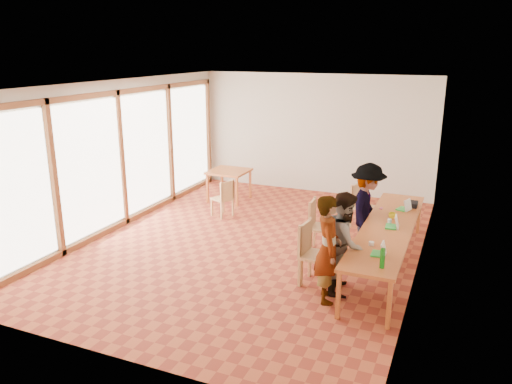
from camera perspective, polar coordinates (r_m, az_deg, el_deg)
ground at (r=9.59m, az=-0.35°, el=-5.91°), size 8.00×8.00×0.00m
wall_back at (r=12.83m, az=6.77°, el=6.62°), size 6.00×0.10×3.00m
wall_front at (r=5.84m, az=-16.17°, el=-5.61°), size 6.00×0.10×3.00m
wall_right at (r=8.44m, az=18.69°, el=0.87°), size 0.10×8.00×3.00m
window_wall at (r=10.63m, az=-15.22°, el=4.18°), size 0.10×8.00×3.00m
ceiling at (r=8.90m, az=-0.38°, el=12.41°), size 6.00×8.00×0.04m
communal_table at (r=8.60m, az=14.83°, el=-4.10°), size 0.80×4.00×0.75m
side_table at (r=12.11m, az=-3.11°, el=2.12°), size 0.90×0.90×0.75m
chair_near at (r=7.88m, az=6.28°, el=-6.22°), size 0.52×0.52×0.53m
chair_mid at (r=7.95m, az=6.34°, el=-6.39°), size 0.46×0.46×0.49m
chair_far at (r=9.12m, az=7.02°, el=-3.23°), size 0.48×0.48×0.52m
chair_empty at (r=10.57m, az=11.72°, el=-0.96°), size 0.52×0.52×0.48m
chair_spare at (r=10.94m, az=-3.58°, el=-0.29°), size 0.51×0.51×0.44m
person_near at (r=7.32m, az=8.23°, el=-6.47°), size 0.56×0.68×1.61m
person_mid at (r=7.66m, az=10.08°, el=-5.68°), size 0.71×0.85×1.57m
person_far at (r=9.07m, az=12.56°, el=-1.98°), size 0.66×1.10×1.68m
laptop_near at (r=7.39m, az=14.04°, el=-6.61°), size 0.20×0.24×0.20m
laptop_mid at (r=8.53m, az=15.48°, el=-3.59°), size 0.23×0.26×0.21m
laptop_far at (r=9.49m, az=16.69°, el=-1.67°), size 0.28×0.29×0.21m
yellow_mug at (r=8.98m, az=15.31°, el=-2.61°), size 0.17×0.17×0.10m
green_bottle at (r=6.94m, az=14.25°, el=-7.35°), size 0.07×0.07×0.28m
clear_glass at (r=8.69m, az=15.02°, el=-3.27°), size 0.07×0.07×0.09m
condiment_cup at (r=7.70m, az=13.05°, el=-5.77°), size 0.08×0.08×0.06m
pink_phone at (r=9.48m, az=14.11°, el=-1.81°), size 0.05×0.10×0.01m
black_pouch at (r=9.75m, az=17.50°, el=-1.35°), size 0.16×0.26×0.09m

